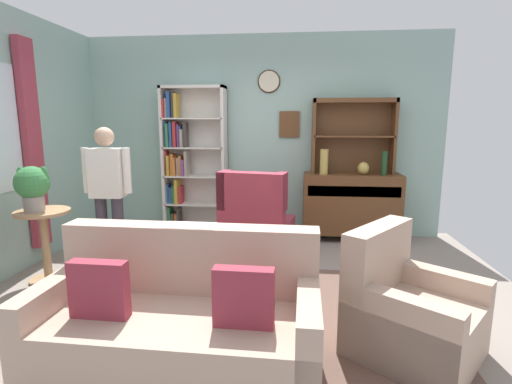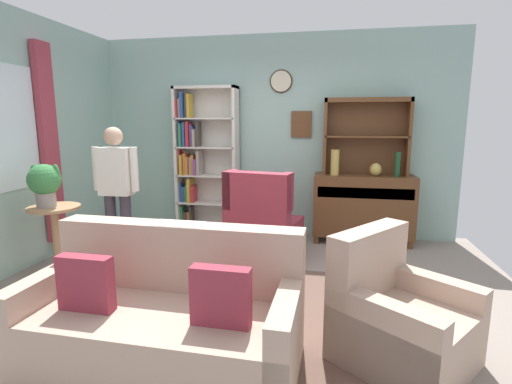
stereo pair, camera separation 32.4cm
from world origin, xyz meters
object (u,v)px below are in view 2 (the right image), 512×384
at_px(wingback_chair, 263,225).
at_px(coffee_table, 216,268).
at_px(vase_round, 376,169).
at_px(sideboard, 363,205).
at_px(plant_stand, 56,233).
at_px(bookshelf, 202,160).
at_px(armchair_floral, 399,320).
at_px(potted_plant_large, 45,182).
at_px(person_reading, 117,187).
at_px(bottle_wine, 397,164).
at_px(sideboard_hutch, 366,126).
at_px(vase_tall, 335,162).
at_px(couch_floral, 165,319).
at_px(book_stack, 200,259).

relative_size(wingback_chair, coffee_table, 1.31).
height_order(vase_round, coffee_table, vase_round).
xyz_separation_m(sideboard, plant_stand, (-3.27, -1.77, -0.05)).
bearing_deg(bookshelf, armchair_floral, -49.88).
distance_m(sideboard, potted_plant_large, 3.82).
bearing_deg(person_reading, bottle_wine, 22.81).
distance_m(bottle_wine, person_reading, 3.42).
xyz_separation_m(bookshelf, armchair_floral, (2.33, -2.76, -0.78)).
bearing_deg(sideboard, bottle_wine, -12.89).
height_order(sideboard_hutch, coffee_table, sideboard_hutch).
height_order(vase_round, plant_stand, vase_round).
bearing_deg(bottle_wine, bookshelf, 176.30).
bearing_deg(sideboard_hutch, plant_stand, -150.11).
bearing_deg(person_reading, plant_stand, -145.17).
height_order(person_reading, coffee_table, person_reading).
relative_size(vase_tall, plant_stand, 0.45).
bearing_deg(couch_floral, wingback_chair, 82.99).
xyz_separation_m(bottle_wine, book_stack, (-1.91, -2.12, -0.63)).
relative_size(sideboard, book_stack, 6.30).
bearing_deg(wingback_chair, sideboard_hutch, 35.94).
xyz_separation_m(wingback_chair, coffee_table, (-0.17, -1.37, -0.03)).
distance_m(bookshelf, coffee_table, 2.50).
distance_m(wingback_chair, potted_plant_large, 2.41).
xyz_separation_m(sideboard_hutch, plant_stand, (-3.27, -1.88, -1.10)).
relative_size(bottle_wine, wingback_chair, 0.30).
bearing_deg(vase_tall, couch_floral, -110.82).
xyz_separation_m(plant_stand, coffee_table, (1.87, -0.37, -0.10)).
distance_m(armchair_floral, wingback_chair, 2.29).
xyz_separation_m(sideboard, sideboard_hutch, (0.00, 0.11, 1.05)).
height_order(plant_stand, person_reading, person_reading).
bearing_deg(sideboard_hutch, bottle_wine, -26.96).
relative_size(bookshelf, armchair_floral, 1.95).
bearing_deg(bottle_wine, armchair_floral, -97.60).
relative_size(armchair_floral, wingback_chair, 1.02).
bearing_deg(couch_floral, bookshelf, 104.21).
relative_size(wingback_chair, plant_stand, 1.41).
bearing_deg(sideboard_hutch, vase_tall, -154.11).
distance_m(wingback_chair, person_reading, 1.73).
relative_size(bottle_wine, book_stack, 1.53).
xyz_separation_m(sideboard, vase_tall, (-0.39, -0.08, 0.58)).
xyz_separation_m(person_reading, book_stack, (1.23, -0.80, -0.46)).
distance_m(person_reading, book_stack, 1.54).
xyz_separation_m(vase_tall, plant_stand, (-2.88, -1.69, -0.63)).
relative_size(person_reading, book_stack, 7.56).
bearing_deg(person_reading, armchair_floral, -24.32).
height_order(vase_tall, book_stack, vase_tall).
bearing_deg(armchair_floral, sideboard, 90.96).
height_order(bookshelf, potted_plant_large, bookshelf).
xyz_separation_m(sideboard, couch_floral, (-1.50, -3.00, -0.20)).
xyz_separation_m(vase_round, wingback_chair, (-1.36, -0.71, -0.62)).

